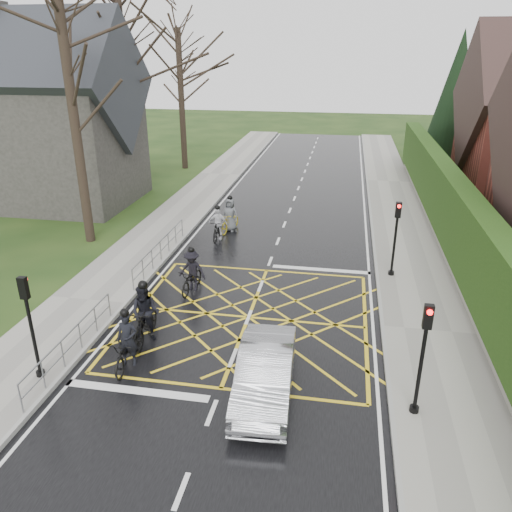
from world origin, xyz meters
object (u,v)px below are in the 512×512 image
(cyclist_lead, at_px, (230,219))
(car, at_px, (265,373))
(cyclist_back, at_px, (145,319))
(cyclist_mid, at_px, (192,275))
(cyclist_front, at_px, (218,227))
(cyclist_rear, at_px, (127,348))

(cyclist_lead, height_order, car, cyclist_lead)
(cyclist_back, xyz_separation_m, cyclist_lead, (0.33, 10.51, -0.14))
(cyclist_mid, distance_m, cyclist_front, 5.55)
(cyclist_front, bearing_deg, cyclist_lead, 75.72)
(cyclist_front, distance_m, car, 11.99)
(cyclist_back, xyz_separation_m, cyclist_mid, (0.40, 3.71, -0.14))
(cyclist_back, bearing_deg, car, -28.17)
(cyclist_back, height_order, car, cyclist_back)
(cyclist_back, bearing_deg, cyclist_rear, -93.07)
(cyclist_rear, height_order, cyclist_back, cyclist_back)
(cyclist_mid, bearing_deg, car, -50.88)
(cyclist_rear, relative_size, cyclist_lead, 0.96)
(cyclist_rear, xyz_separation_m, cyclist_lead, (0.34, 11.91, 0.05))
(cyclist_rear, relative_size, cyclist_back, 0.93)
(cyclist_mid, relative_size, car, 0.46)
(cyclist_rear, distance_m, car, 4.21)
(cyclist_lead, bearing_deg, cyclist_front, -91.40)
(cyclist_lead, bearing_deg, car, -60.12)
(cyclist_mid, xyz_separation_m, car, (3.76, -5.71, 0.03))
(cyclist_rear, relative_size, cyclist_mid, 1.04)
(cyclist_back, xyz_separation_m, cyclist_front, (0.00, 9.25, -0.15))
(cyclist_front, xyz_separation_m, cyclist_lead, (0.32, 1.27, 0.01))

